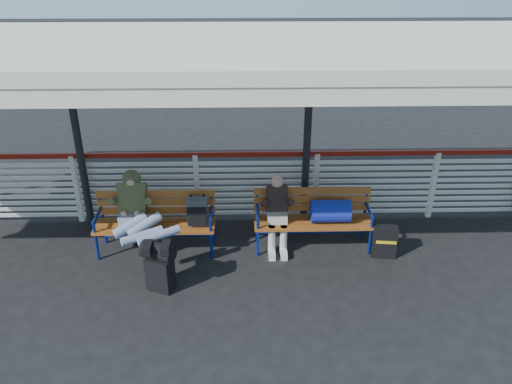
{
  "coord_description": "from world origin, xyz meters",
  "views": [
    {
      "loc": [
        0.81,
        -5.68,
        4.21
      ],
      "look_at": [
        0.97,
        1.0,
        0.95
      ],
      "focal_mm": 35.0,
      "sensor_mm": 36.0,
      "label": 1
    }
  ],
  "objects_px": {
    "luggage_stack": "(159,264)",
    "bench_left": "(167,215)",
    "traveler_man": "(141,222)",
    "companion_person": "(277,213)",
    "bench_right": "(322,212)",
    "suitcase_side": "(384,242)"
  },
  "relations": [
    {
      "from": "traveler_man",
      "to": "companion_person",
      "type": "height_order",
      "value": "traveler_man"
    },
    {
      "from": "bench_right",
      "to": "traveler_man",
      "type": "distance_m",
      "value": 2.7
    },
    {
      "from": "traveler_man",
      "to": "companion_person",
      "type": "distance_m",
      "value": 2.03
    },
    {
      "from": "bench_right",
      "to": "suitcase_side",
      "type": "bearing_deg",
      "value": -18.25
    },
    {
      "from": "bench_left",
      "to": "bench_right",
      "type": "relative_size",
      "value": 1.0
    },
    {
      "from": "bench_left",
      "to": "traveler_man",
      "type": "xyz_separation_m",
      "value": [
        -0.32,
        -0.35,
        0.09
      ]
    },
    {
      "from": "luggage_stack",
      "to": "bench_right",
      "type": "xyz_separation_m",
      "value": [
        2.33,
        1.05,
        0.2
      ]
    },
    {
      "from": "luggage_stack",
      "to": "traveler_man",
      "type": "height_order",
      "value": "traveler_man"
    },
    {
      "from": "bench_right",
      "to": "companion_person",
      "type": "bearing_deg",
      "value": -179.46
    },
    {
      "from": "luggage_stack",
      "to": "companion_person",
      "type": "distance_m",
      "value": 1.96
    },
    {
      "from": "bench_right",
      "to": "traveler_man",
      "type": "relative_size",
      "value": 1.1
    },
    {
      "from": "bench_left",
      "to": "companion_person",
      "type": "bearing_deg",
      "value": 0.38
    },
    {
      "from": "bench_right",
      "to": "luggage_stack",
      "type": "bearing_deg",
      "value": -155.66
    },
    {
      "from": "luggage_stack",
      "to": "bench_left",
      "type": "xyz_separation_m",
      "value": [
        -0.03,
        1.04,
        0.19
      ]
    },
    {
      "from": "bench_left",
      "to": "bench_right",
      "type": "distance_m",
      "value": 2.35
    },
    {
      "from": "luggage_stack",
      "to": "suitcase_side",
      "type": "bearing_deg",
      "value": 36.67
    },
    {
      "from": "luggage_stack",
      "to": "bench_right",
      "type": "bearing_deg",
      "value": 48.03
    },
    {
      "from": "bench_left",
      "to": "suitcase_side",
      "type": "xyz_separation_m",
      "value": [
        3.28,
        -0.29,
        -0.34
      ]
    },
    {
      "from": "luggage_stack",
      "to": "suitcase_side",
      "type": "height_order",
      "value": "luggage_stack"
    },
    {
      "from": "luggage_stack",
      "to": "companion_person",
      "type": "xyz_separation_m",
      "value": [
        1.65,
        1.05,
        0.2
      ]
    },
    {
      "from": "bench_left",
      "to": "traveler_man",
      "type": "bearing_deg",
      "value": -132.47
    },
    {
      "from": "bench_left",
      "to": "bench_right",
      "type": "xyz_separation_m",
      "value": [
        2.35,
        0.02,
        0.01
      ]
    }
  ]
}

